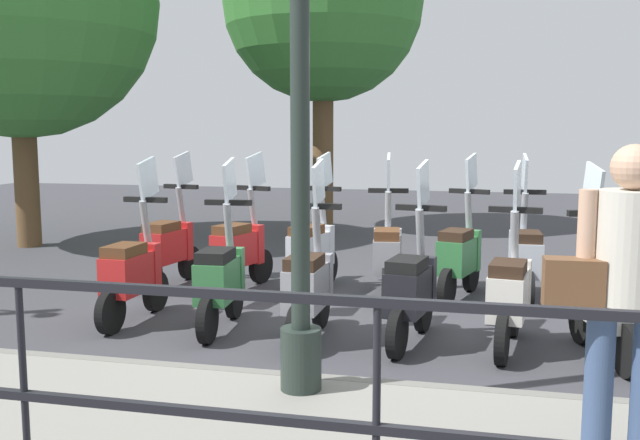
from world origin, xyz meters
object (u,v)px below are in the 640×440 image
(scooter_far_0, at_px, (525,256))
(scooter_far_1, at_px, (460,254))
(scooter_far_4, at_px, (240,248))
(scooter_far_2, at_px, (387,253))
(scooter_near_5, at_px, (133,272))
(scooter_far_5, at_px, (169,245))
(pedestrian_with_bag, at_px, (624,281))
(scooter_near_2, at_px, (411,288))
(scooter_far_3, at_px, (312,249))
(scooter_near_0, at_px, (606,300))
(scooter_near_4, at_px, (221,278))
(lamp_post_near, at_px, (300,108))
(tree_distant, at_px, (323,2))
(scooter_near_1, at_px, (509,292))
(scooter_near_3, at_px, (309,285))

(scooter_far_0, relative_size, scooter_far_1, 1.00)
(scooter_far_1, height_order, scooter_far_4, same)
(scooter_far_2, bearing_deg, scooter_far_1, -88.18)
(scooter_near_5, xyz_separation_m, scooter_far_1, (1.62, -2.94, 0.00))
(scooter_far_4, distance_m, scooter_far_5, 0.85)
(pedestrian_with_bag, distance_m, scooter_far_0, 4.05)
(scooter_near_2, bearing_deg, scooter_far_1, -1.70)
(scooter_near_2, relative_size, scooter_far_3, 1.00)
(scooter_far_0, bearing_deg, scooter_near_0, -167.46)
(scooter_near_4, xyz_separation_m, scooter_far_4, (1.55, 0.37, 0.00))
(scooter_near_2, bearing_deg, pedestrian_with_bag, -141.45)
(pedestrian_with_bag, xyz_separation_m, scooter_far_2, (3.84, 1.66, -0.60))
(lamp_post_near, height_order, scooter_far_5, lamp_post_near)
(scooter_far_4, xyz_separation_m, scooter_far_5, (0.00, 0.85, 0.00))
(scooter_near_2, distance_m, scooter_far_2, 1.67)
(scooter_near_0, bearing_deg, scooter_far_3, 42.52)
(tree_distant, distance_m, scooter_far_1, 6.25)
(lamp_post_near, bearing_deg, scooter_far_3, 12.40)
(scooter_far_2, height_order, scooter_far_3, same)
(scooter_near_4, relative_size, scooter_far_3, 1.00)
(scooter_near_1, bearing_deg, scooter_near_0, -89.16)
(scooter_near_0, relative_size, scooter_far_4, 1.00)
(scooter_far_3, bearing_deg, scooter_near_4, 177.15)
(scooter_near_0, xyz_separation_m, scooter_far_5, (1.66, 4.44, 0.00))
(lamp_post_near, bearing_deg, scooter_near_4, 35.51)
(lamp_post_near, height_order, tree_distant, tree_distant)
(scooter_far_2, bearing_deg, scooter_near_2, -171.91)
(scooter_near_3, relative_size, scooter_far_4, 1.00)
(scooter_near_3, height_order, scooter_far_0, same)
(scooter_far_2, xyz_separation_m, scooter_far_5, (-0.01, 2.50, 0.00))
(scooter_near_4, height_order, scooter_far_2, same)
(scooter_near_1, bearing_deg, tree_distant, 33.36)
(scooter_near_3, height_order, scooter_near_4, same)
(scooter_near_3, xyz_separation_m, scooter_far_5, (1.67, 2.06, 0.00))
(pedestrian_with_bag, xyz_separation_m, scooter_near_5, (2.33, 3.84, -0.60))
(scooter_near_3, bearing_deg, scooter_near_2, -83.96)
(scooter_near_4, relative_size, scooter_near_5, 1.00)
(scooter_near_5, xyz_separation_m, scooter_far_2, (1.50, -2.18, 0.00))
(scooter_far_0, bearing_deg, scooter_near_5, 111.81)
(scooter_far_2, bearing_deg, tree_distant, 14.15)
(lamp_post_near, bearing_deg, pedestrian_with_bag, -109.63)
(scooter_near_0, height_order, scooter_far_2, same)
(lamp_post_near, relative_size, scooter_near_1, 2.63)
(scooter_far_2, distance_m, scooter_far_5, 2.50)
(scooter_near_4, distance_m, scooter_far_0, 3.22)
(scooter_near_1, height_order, scooter_near_3, same)
(scooter_far_5, bearing_deg, pedestrian_with_bag, -124.38)
(tree_distant, bearing_deg, scooter_far_2, -159.34)
(scooter_near_2, xyz_separation_m, scooter_far_0, (1.77, -1.01, 0.00))
(scooter_near_1, height_order, scooter_far_3, same)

